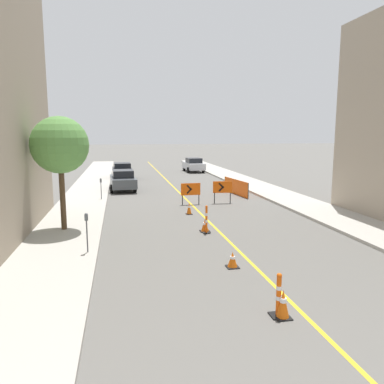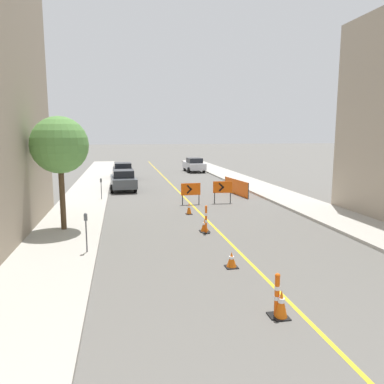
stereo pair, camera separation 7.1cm
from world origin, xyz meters
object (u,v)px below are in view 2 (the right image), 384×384
(delineator_post_front, at_px, (277,298))
(arrow_barricade_secondary, at_px, (223,188))
(traffic_cone_fourth, at_px, (205,225))
(parking_meter_near_curb, at_px, (86,225))
(arrow_barricade_primary, at_px, (191,190))
(street_tree_left_near, at_px, (60,145))
(parked_car_curb_near, at_px, (123,180))
(delineator_post_rear, at_px, (206,221))
(parking_meter_far_curb, at_px, (101,184))
(parked_car_curb_mid, at_px, (123,171))
(parked_car_curb_far, at_px, (194,165))
(traffic_cone_fifth, at_px, (189,208))
(traffic_cone_second, at_px, (281,304))
(traffic_cone_third, at_px, (232,260))

(delineator_post_front, xyz_separation_m, arrow_barricade_secondary, (2.67, 14.61, 0.51))
(traffic_cone_fourth, distance_m, parking_meter_near_curb, 5.59)
(arrow_barricade_primary, distance_m, street_tree_left_near, 9.19)
(delineator_post_front, height_order, parked_car_curb_near, parked_car_curb_near)
(arrow_barricade_primary, relative_size, parking_meter_near_curb, 0.92)
(street_tree_left_near, bearing_deg, delineator_post_rear, -12.75)
(traffic_cone_fourth, xyz_separation_m, parking_meter_far_curb, (-4.93, 8.70, 0.83))
(parked_car_curb_mid, xyz_separation_m, parking_meter_far_curb, (-1.48, -11.77, 0.31))
(delineator_post_front, height_order, delineator_post_rear, delineator_post_rear)
(delineator_post_front, height_order, parked_car_curb_mid, parked_car_curb_mid)
(parked_car_curb_far, height_order, street_tree_left_near, street_tree_left_near)
(arrow_barricade_primary, height_order, parked_car_curb_near, parked_car_curb_near)
(traffic_cone_fifth, bearing_deg, parked_car_curb_far, 78.17)
(delineator_post_front, xyz_separation_m, parked_car_curb_far, (4.68, 34.13, 0.33))
(traffic_cone_fifth, xyz_separation_m, parking_meter_near_curb, (-4.90, -6.21, 0.83))
(parking_meter_far_curb, bearing_deg, arrow_barricade_primary, -21.41)
(traffic_cone_fourth, distance_m, parked_car_curb_far, 26.50)
(traffic_cone_second, xyz_separation_m, parked_car_curb_mid, (-3.51, 28.61, 0.45))
(parking_meter_near_curb, xyz_separation_m, street_tree_left_near, (-1.30, 3.61, 2.72))
(arrow_barricade_primary, height_order, street_tree_left_near, street_tree_left_near)
(parked_car_curb_mid, bearing_deg, traffic_cone_fourth, -82.62)
(traffic_cone_third, relative_size, arrow_barricade_primary, 0.40)
(delineator_post_rear, relative_size, arrow_barricade_secondary, 0.90)
(parked_car_curb_mid, xyz_separation_m, street_tree_left_near, (-2.77, -19.35, 3.08))
(parked_car_curb_mid, relative_size, parking_meter_far_curb, 3.17)
(arrow_barricade_primary, height_order, arrow_barricade_secondary, arrow_barricade_secondary)
(parking_meter_near_curb, bearing_deg, traffic_cone_third, -23.92)
(traffic_cone_fifth, bearing_deg, traffic_cone_second, -89.59)
(traffic_cone_fourth, bearing_deg, parking_meter_far_curb, 119.57)
(traffic_cone_third, bearing_deg, parked_car_curb_near, 100.61)
(traffic_cone_second, relative_size, traffic_cone_fifth, 1.06)
(arrow_barricade_secondary, distance_m, parked_car_curb_far, 19.63)
(parking_meter_near_curb, bearing_deg, traffic_cone_second, -48.62)
(traffic_cone_third, relative_size, street_tree_left_near, 0.11)
(parking_meter_near_curb, bearing_deg, parked_car_curb_mid, 86.32)
(delineator_post_front, bearing_deg, traffic_cone_second, -51.27)
(traffic_cone_second, xyz_separation_m, traffic_cone_fourth, (-0.05, 8.14, -0.06))
(traffic_cone_fifth, distance_m, arrow_barricade_secondary, 3.95)
(traffic_cone_second, distance_m, parked_car_curb_far, 34.53)
(parking_meter_far_curb, xyz_separation_m, street_tree_left_near, (-1.30, -7.57, 2.76))
(arrow_barricade_primary, height_order, parked_car_curb_mid, parked_car_curb_mid)
(traffic_cone_second, height_order, parking_meter_near_curb, parking_meter_near_curb)
(arrow_barricade_secondary, bearing_deg, delineator_post_rear, -106.28)
(traffic_cone_fourth, distance_m, street_tree_left_near, 7.28)
(delineator_post_front, relative_size, street_tree_left_near, 0.22)
(arrow_barricade_primary, height_order, parking_meter_near_curb, parking_meter_near_curb)
(traffic_cone_fourth, xyz_separation_m, arrow_barricade_primary, (0.59, 6.53, 0.64))
(traffic_cone_fifth, height_order, arrow_barricade_secondary, arrow_barricade_secondary)
(traffic_cone_third, height_order, parked_car_curb_far, parked_car_curb_far)
(parking_meter_near_curb, bearing_deg, parked_car_curb_far, 71.45)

